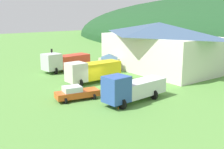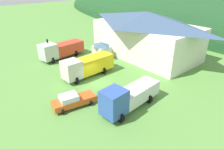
{
  "view_description": "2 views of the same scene",
  "coord_description": "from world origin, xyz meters",
  "px_view_note": "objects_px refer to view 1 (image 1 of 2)",
  "views": [
    {
      "loc": [
        29.99,
        -20.5,
        10.04
      ],
      "look_at": [
        2.93,
        -0.32,
        2.3
      ],
      "focal_mm": 44.56,
      "sensor_mm": 36.0,
      "label": 1
    },
    {
      "loc": [
        20.61,
        -14.61,
        13.76
      ],
      "look_at": [
        2.23,
        1.12,
        1.82
      ],
      "focal_mm": 31.86,
      "sensor_mm": 36.0,
      "label": 2
    }
  ],
  "objects_px": {
    "play_shed_cream": "(109,62)",
    "traffic_cone_mid_row": "(81,90)",
    "traffic_light_west": "(52,58)",
    "traffic_cone_near_pickup": "(118,109)",
    "flatbed_truck_yellow": "(92,71)",
    "box_truck_blue": "(132,88)",
    "service_pickup_orange": "(76,93)",
    "tow_truck_silver": "(64,61)",
    "depot_building": "(158,46)"
  },
  "relations": [
    {
      "from": "traffic_cone_near_pickup",
      "to": "traffic_cone_mid_row",
      "type": "height_order",
      "value": "traffic_cone_near_pickup"
    },
    {
      "from": "depot_building",
      "to": "traffic_cone_mid_row",
      "type": "relative_size",
      "value": 44.75
    },
    {
      "from": "tow_truck_silver",
      "to": "traffic_cone_near_pickup",
      "type": "height_order",
      "value": "tow_truck_silver"
    },
    {
      "from": "tow_truck_silver",
      "to": "traffic_cone_mid_row",
      "type": "distance_m",
      "value": 12.61
    },
    {
      "from": "flatbed_truck_yellow",
      "to": "box_truck_blue",
      "type": "height_order",
      "value": "box_truck_blue"
    },
    {
      "from": "play_shed_cream",
      "to": "service_pickup_orange",
      "type": "bearing_deg",
      "value": -50.02
    },
    {
      "from": "play_shed_cream",
      "to": "flatbed_truck_yellow",
      "type": "height_order",
      "value": "flatbed_truck_yellow"
    },
    {
      "from": "depot_building",
      "to": "tow_truck_silver",
      "type": "relative_size",
      "value": 2.38
    },
    {
      "from": "depot_building",
      "to": "service_pickup_orange",
      "type": "bearing_deg",
      "value": -72.94
    },
    {
      "from": "box_truck_blue",
      "to": "service_pickup_orange",
      "type": "height_order",
      "value": "box_truck_blue"
    },
    {
      "from": "play_shed_cream",
      "to": "flatbed_truck_yellow",
      "type": "xyz_separation_m",
      "value": [
        4.63,
        -6.36,
        0.17
      ]
    },
    {
      "from": "tow_truck_silver",
      "to": "traffic_cone_near_pickup",
      "type": "relative_size",
      "value": 18.0
    },
    {
      "from": "flatbed_truck_yellow",
      "to": "service_pickup_orange",
      "type": "xyz_separation_m",
      "value": [
        5.55,
        -5.79,
        -0.91
      ]
    },
    {
      "from": "flatbed_truck_yellow",
      "to": "traffic_light_west",
      "type": "xyz_separation_m",
      "value": [
        -9.93,
        -1.56,
        0.68
      ]
    },
    {
      "from": "flatbed_truck_yellow",
      "to": "depot_building",
      "type": "bearing_deg",
      "value": -179.54
    },
    {
      "from": "traffic_light_west",
      "to": "traffic_cone_near_pickup",
      "type": "bearing_deg",
      "value": -6.17
    },
    {
      "from": "depot_building",
      "to": "box_truck_blue",
      "type": "xyz_separation_m",
      "value": [
        10.49,
        -14.99,
        -2.58
      ]
    },
    {
      "from": "service_pickup_orange",
      "to": "traffic_cone_mid_row",
      "type": "height_order",
      "value": "service_pickup_orange"
    },
    {
      "from": "play_shed_cream",
      "to": "box_truck_blue",
      "type": "relative_size",
      "value": 0.37
    },
    {
      "from": "tow_truck_silver",
      "to": "box_truck_blue",
      "type": "bearing_deg",
      "value": 78.51
    },
    {
      "from": "traffic_light_west",
      "to": "play_shed_cream",
      "type": "bearing_deg",
      "value": 56.25
    },
    {
      "from": "traffic_light_west",
      "to": "traffic_cone_near_pickup",
      "type": "relative_size",
      "value": 8.18
    },
    {
      "from": "depot_building",
      "to": "traffic_light_west",
      "type": "bearing_deg",
      "value": -121.86
    },
    {
      "from": "tow_truck_silver",
      "to": "box_truck_blue",
      "type": "relative_size",
      "value": 1.02
    },
    {
      "from": "play_shed_cream",
      "to": "traffic_cone_near_pickup",
      "type": "height_order",
      "value": "play_shed_cream"
    },
    {
      "from": "tow_truck_silver",
      "to": "service_pickup_orange",
      "type": "bearing_deg",
      "value": 61.01
    },
    {
      "from": "traffic_light_west",
      "to": "traffic_cone_mid_row",
      "type": "xyz_separation_m",
      "value": [
        12.28,
        -1.8,
        -2.42
      ]
    },
    {
      "from": "flatbed_truck_yellow",
      "to": "traffic_cone_mid_row",
      "type": "bearing_deg",
      "value": 33.66
    },
    {
      "from": "play_shed_cream",
      "to": "flatbed_truck_yellow",
      "type": "relative_size",
      "value": 0.38
    },
    {
      "from": "play_shed_cream",
      "to": "flatbed_truck_yellow",
      "type": "bearing_deg",
      "value": -53.93
    },
    {
      "from": "service_pickup_orange",
      "to": "box_truck_blue",
      "type": "bearing_deg",
      "value": 145.24
    },
    {
      "from": "service_pickup_orange",
      "to": "depot_building",
      "type": "bearing_deg",
      "value": -152.85
    },
    {
      "from": "box_truck_blue",
      "to": "traffic_light_west",
      "type": "distance_m",
      "value": 20.0
    },
    {
      "from": "traffic_cone_near_pickup",
      "to": "tow_truck_silver",
      "type": "bearing_deg",
      "value": 168.05
    },
    {
      "from": "service_pickup_orange",
      "to": "traffic_cone_near_pickup",
      "type": "xyz_separation_m",
      "value": [
        5.38,
        1.98,
        -0.83
      ]
    },
    {
      "from": "service_pickup_orange",
      "to": "traffic_cone_near_pickup",
      "type": "height_order",
      "value": "service_pickup_orange"
    },
    {
      "from": "depot_building",
      "to": "traffic_cone_near_pickup",
      "type": "bearing_deg",
      "value": -57.05
    },
    {
      "from": "tow_truck_silver",
      "to": "traffic_cone_near_pickup",
      "type": "xyz_separation_m",
      "value": [
        20.46,
        -4.33,
        -1.7
      ]
    },
    {
      "from": "depot_building",
      "to": "flatbed_truck_yellow",
      "type": "height_order",
      "value": "depot_building"
    },
    {
      "from": "flatbed_truck_yellow",
      "to": "traffic_cone_mid_row",
      "type": "distance_m",
      "value": 4.45
    },
    {
      "from": "flatbed_truck_yellow",
      "to": "traffic_cone_mid_row",
      "type": "xyz_separation_m",
      "value": [
        2.35,
        -3.35,
        -1.74
      ]
    },
    {
      "from": "flatbed_truck_yellow",
      "to": "traffic_cone_near_pickup",
      "type": "distance_m",
      "value": 11.7
    },
    {
      "from": "traffic_light_west",
      "to": "flatbed_truck_yellow",
      "type": "bearing_deg",
      "value": 8.91
    },
    {
      "from": "traffic_cone_mid_row",
      "to": "play_shed_cream",
      "type": "bearing_deg",
      "value": 125.71
    },
    {
      "from": "depot_building",
      "to": "traffic_cone_near_pickup",
      "type": "distance_m",
      "value": 21.31
    },
    {
      "from": "flatbed_truck_yellow",
      "to": "tow_truck_silver",
      "type": "bearing_deg",
      "value": -94.46
    },
    {
      "from": "tow_truck_silver",
      "to": "traffic_cone_mid_row",
      "type": "bearing_deg",
      "value": 65.66
    },
    {
      "from": "tow_truck_silver",
      "to": "play_shed_cream",
      "type": "bearing_deg",
      "value": 133.74
    },
    {
      "from": "depot_building",
      "to": "service_pickup_orange",
      "type": "height_order",
      "value": "depot_building"
    },
    {
      "from": "play_shed_cream",
      "to": "traffic_cone_mid_row",
      "type": "xyz_separation_m",
      "value": [
        6.98,
        -9.72,
        -1.57
      ]
    }
  ]
}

